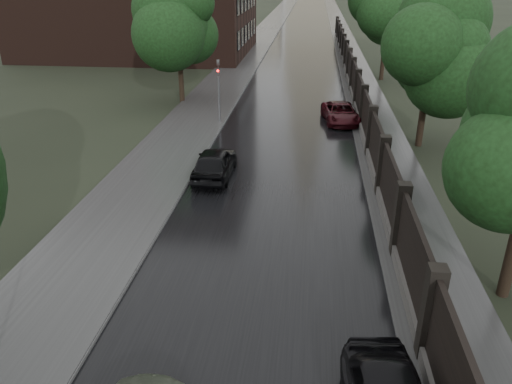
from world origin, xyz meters
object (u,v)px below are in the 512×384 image
object	(u,v)px
tree_left_far	(178,28)
traffic_light	(219,86)
hatchback_left	(215,163)
tree_right_b	(431,55)
car_right_far	(340,113)
tree_right_c	(387,21)

from	to	relation	value
tree_left_far	traffic_light	bearing A→B (deg)	-53.53
traffic_light	hatchback_left	distance (m)	9.03
tree_left_far	traffic_light	xyz separation A→B (m)	(3.70, -5.01, -2.84)
tree_right_b	car_right_far	world-z (taller)	tree_right_b
hatchback_left	car_right_far	world-z (taller)	hatchback_left
hatchback_left	car_right_far	xyz separation A→B (m)	(6.28, 9.94, -0.11)
tree_right_c	hatchback_left	distance (m)	26.32
traffic_light	car_right_far	distance (m)	7.92
tree_left_far	traffic_light	size ratio (longest dim) A/B	1.85
traffic_light	tree_left_far	bearing A→B (deg)	126.47
tree_left_far	car_right_far	distance (m)	12.83
car_right_far	tree_right_c	bearing A→B (deg)	65.38
tree_left_far	tree_right_b	distance (m)	17.45
tree_left_far	tree_right_c	distance (m)	18.45
tree_right_c	traffic_light	size ratio (longest dim) A/B	1.75
hatchback_left	car_right_far	distance (m)	11.76
car_right_far	tree_right_b	bearing A→B (deg)	-52.76
tree_right_c	tree_right_b	bearing A→B (deg)	-90.00
tree_right_c	car_right_far	size ratio (longest dim) A/B	1.60
tree_right_b	hatchback_left	bearing A→B (deg)	-151.07
hatchback_left	traffic_light	bearing A→B (deg)	-81.19
tree_left_far	hatchback_left	xyz separation A→B (m)	(5.04, -13.78, -4.52)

